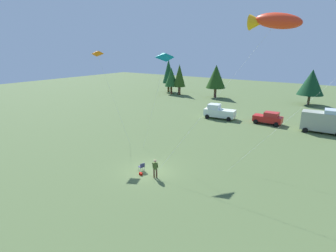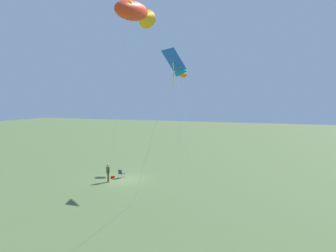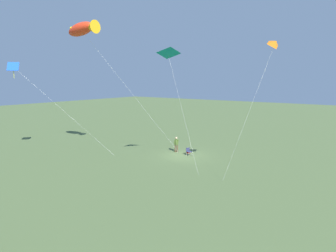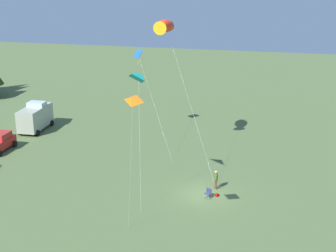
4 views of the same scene
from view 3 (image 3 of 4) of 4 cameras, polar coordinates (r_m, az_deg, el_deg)
name	(u,v)px [view 3 (image 3 of 4)]	position (r m, az deg, el deg)	size (l,w,h in m)	color
ground_plane	(183,156)	(28.71, 3.26, -6.44)	(160.00, 160.00, 0.00)	#4F6439
person_kite_flyer	(176,143)	(29.85, 1.80, -3.77)	(0.52, 0.51, 1.74)	brown
folding_chair	(189,151)	(28.75, 4.51, -5.42)	(0.62, 0.62, 0.82)	navy
backpack_on_grass	(188,152)	(29.64, 4.46, -5.71)	(0.32, 0.22, 0.22)	#A80E05
kite_large_fish	(83,29)	(29.64, -17.97, 19.48)	(9.70, 7.30, 14.08)	red
kite_delta_teal	(167,52)	(22.70, -0.13, 15.83)	(3.69, 1.89, 10.93)	#108B8B
kite_diamond_blue	(16,69)	(31.48, -30.21, 10.66)	(8.52, 6.64, 9.92)	blue
kite_delta_orange	(276,44)	(21.15, 22.44, 16.18)	(3.58, 2.16, 11.02)	orange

